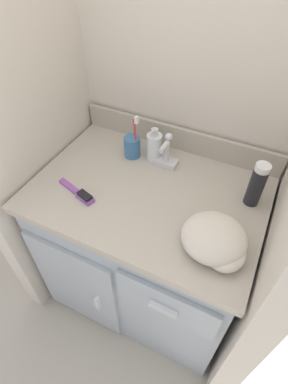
{
  "coord_description": "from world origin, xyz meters",
  "views": [
    {
      "loc": [
        0.33,
        -0.69,
        1.52
      ],
      "look_at": [
        0.0,
        -0.03,
        0.76
      ],
      "focal_mm": 28.0,
      "sensor_mm": 36.0,
      "label": 1
    }
  ],
  "objects_px": {
    "soap_dispenser": "(154,146)",
    "hand_towel": "(216,241)",
    "toothbrush_cup": "(132,146)",
    "shaving_cream_can": "(257,185)",
    "hairbrush": "(80,194)"
  },
  "relations": [
    {
      "from": "soap_dispenser",
      "to": "hand_towel",
      "type": "bearing_deg",
      "value": -42.13
    },
    {
      "from": "toothbrush_cup",
      "to": "hand_towel",
      "type": "distance_m",
      "value": 0.53
    },
    {
      "from": "soap_dispenser",
      "to": "shaving_cream_can",
      "type": "height_order",
      "value": "shaving_cream_can"
    },
    {
      "from": "shaving_cream_can",
      "to": "hand_towel",
      "type": "distance_m",
      "value": 0.26
    },
    {
      "from": "toothbrush_cup",
      "to": "soap_dispenser",
      "type": "height_order",
      "value": "toothbrush_cup"
    },
    {
      "from": "shaving_cream_can",
      "to": "hairbrush",
      "type": "xyz_separation_m",
      "value": [
        -0.55,
        -0.24,
        -0.07
      ]
    },
    {
      "from": "soap_dispenser",
      "to": "hairbrush",
      "type": "xyz_separation_m",
      "value": [
        -0.15,
        -0.31,
        -0.05
      ]
    },
    {
      "from": "hairbrush",
      "to": "hand_towel",
      "type": "height_order",
      "value": "hand_towel"
    },
    {
      "from": "soap_dispenser",
      "to": "shaving_cream_can",
      "type": "relative_size",
      "value": 0.85
    },
    {
      "from": "soap_dispenser",
      "to": "toothbrush_cup",
      "type": "bearing_deg",
      "value": -164.92
    },
    {
      "from": "hairbrush",
      "to": "hand_towel",
      "type": "xyz_separation_m",
      "value": [
        0.5,
        -0.01,
        0.03
      ]
    },
    {
      "from": "shaving_cream_can",
      "to": "soap_dispenser",
      "type": "bearing_deg",
      "value": 170.08
    },
    {
      "from": "shaving_cream_can",
      "to": "hand_towel",
      "type": "bearing_deg",
      "value": -102.98
    },
    {
      "from": "hairbrush",
      "to": "hand_towel",
      "type": "relative_size",
      "value": 0.86
    },
    {
      "from": "toothbrush_cup",
      "to": "shaving_cream_can",
      "type": "bearing_deg",
      "value": -5.58
    }
  ]
}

